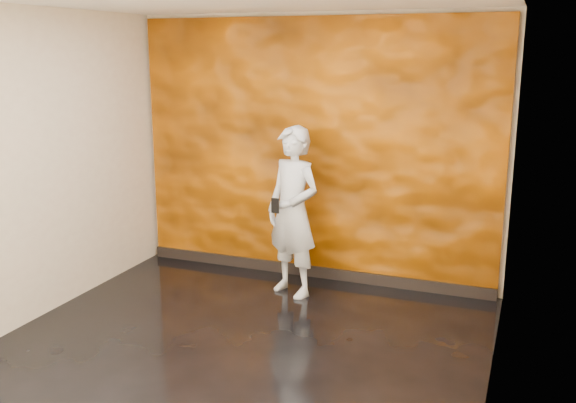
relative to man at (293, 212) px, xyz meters
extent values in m
cube|color=black|center=(0.01, -1.39, -0.86)|extent=(4.00, 4.00, 0.01)
cube|color=beige|center=(0.01, 0.61, 0.55)|extent=(4.00, 0.02, 2.80)
cube|color=beige|center=(0.01, -3.39, 0.55)|extent=(4.00, 0.02, 2.80)
cube|color=beige|center=(-1.99, -1.39, 0.55)|extent=(0.02, 4.00, 2.80)
cube|color=beige|center=(2.01, -1.39, 0.55)|extent=(0.02, 4.00, 2.80)
cube|color=#CC6000|center=(0.01, 0.57, 0.53)|extent=(3.90, 0.06, 2.75)
cube|color=black|center=(0.01, 0.53, -0.79)|extent=(3.90, 0.04, 0.12)
imported|color=#9DA3AB|center=(0.00, 0.00, 0.00)|extent=(0.73, 0.62, 1.71)
cube|color=black|center=(-0.09, -0.25, 0.11)|extent=(0.08, 0.02, 0.15)
camera|label=1|loc=(2.19, -5.76, 1.57)|focal=40.00mm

